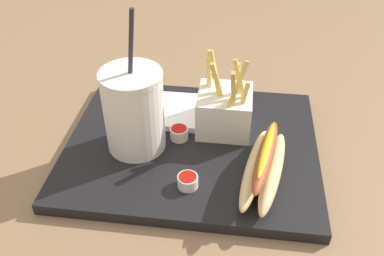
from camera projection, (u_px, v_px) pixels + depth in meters
ground_plane at (192, 155)px, 0.74m from camera, size 2.40×2.40×0.02m
food_tray at (192, 146)px, 0.73m from camera, size 0.43×0.35×0.02m
soda_cup at (134, 111)px, 0.67m from camera, size 0.10×0.10×0.24m
fries_basket at (224, 110)px, 0.73m from camera, size 0.09×0.10×0.15m
hot_dog_1 at (264, 166)px, 0.64m from camera, size 0.09×0.19×0.07m
ketchup_cup_1 at (179, 133)px, 0.72m from camera, size 0.03×0.03×0.02m
ketchup_cup_2 at (188, 181)px, 0.63m from camera, size 0.03×0.03×0.02m
napkin_stack at (173, 111)px, 0.79m from camera, size 0.13×0.11×0.01m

